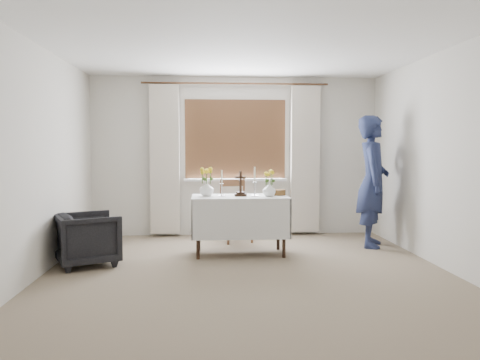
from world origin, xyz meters
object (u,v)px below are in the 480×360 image
object	(u,v)px
armchair	(88,239)
flower_vase_left	(207,189)
altar_table	(240,225)
person	(373,181)
wooden_chair	(236,211)
flower_vase_right	(269,190)
wooden_cross	(241,184)

from	to	relation	value
armchair	flower_vase_left	bearing A→B (deg)	-96.31
altar_table	person	distance (m)	2.00
altar_table	wooden_chair	distance (m)	0.83
flower_vase_right	armchair	bearing A→B (deg)	-170.43
armchair	person	distance (m)	3.86
person	wooden_cross	distance (m)	1.92
altar_table	armchair	distance (m)	1.89
armchair	flower_vase_left	size ratio (longest dim) A/B	3.56
flower_vase_right	wooden_chair	bearing A→B (deg)	112.54
wooden_cross	flower_vase_right	xyz separation A→B (m)	(0.37, -0.06, -0.07)
wooden_cross	flower_vase_left	bearing A→B (deg)	170.23
armchair	wooden_cross	world-z (taller)	wooden_cross
flower_vase_right	wooden_cross	bearing A→B (deg)	171.20
wooden_cross	wooden_chair	bearing A→B (deg)	86.10
wooden_chair	flower_vase_right	size ratio (longest dim) A/B	5.24
person	altar_table	bearing A→B (deg)	119.32
flower_vase_left	armchair	bearing A→B (deg)	-161.43
wooden_chair	flower_vase_left	size ratio (longest dim) A/B	4.77
altar_table	armchair	bearing A→B (deg)	-166.75
altar_table	wooden_cross	bearing A→B (deg)	-21.70
wooden_chair	wooden_cross	distance (m)	0.95
altar_table	flower_vase_right	xyz separation A→B (m)	(0.37, -0.06, 0.47)
flower_vase_left	wooden_chair	bearing A→B (deg)	61.21
altar_table	armchair	xyz separation A→B (m)	(-1.83, -0.43, -0.07)
altar_table	wooden_cross	size ratio (longest dim) A/B	3.85
armchair	flower_vase_left	xyz separation A→B (m)	(1.41, 0.47, 0.55)
flower_vase_right	person	bearing A→B (deg)	15.74
wooden_cross	flower_vase_left	xyz separation A→B (m)	(-0.44, 0.04, -0.06)
armchair	wooden_cross	xyz separation A→B (m)	(1.84, 0.43, 0.61)
altar_table	flower_vase_right	world-z (taller)	flower_vase_right
altar_table	wooden_cross	world-z (taller)	wooden_cross
wooden_cross	altar_table	bearing A→B (deg)	154.19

